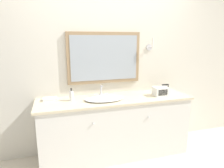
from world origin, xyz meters
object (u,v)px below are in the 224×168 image
Objects in this scene: sink_basin at (104,98)px; appliance_box at (160,91)px; soap_bottle at (71,96)px; picture_frame at (165,88)px.

appliance_box is at bearing -3.00° from sink_basin.
soap_bottle reaches higher than picture_frame.
soap_bottle is at bearing 179.62° from picture_frame.
appliance_box is at bearing -141.28° from picture_frame.
appliance_box is at bearing -5.79° from soap_bottle.
soap_bottle reaches higher than appliance_box.
appliance_box is 0.19m from picture_frame.
picture_frame is (1.37, -0.01, -0.00)m from soap_bottle.
soap_bottle reaches higher than sink_basin.
appliance_box is (0.81, -0.04, 0.04)m from sink_basin.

